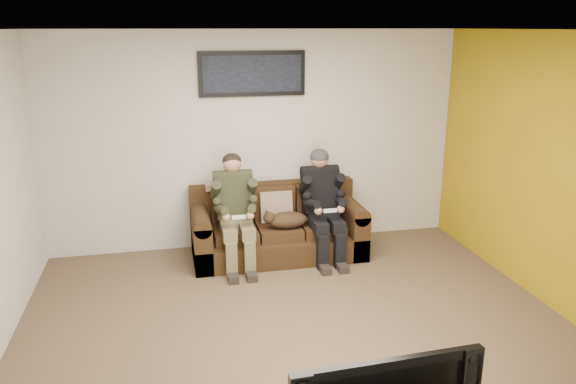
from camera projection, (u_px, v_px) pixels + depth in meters
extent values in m
plane|color=brown|center=(300.00, 332.00, 5.02)|extent=(5.00, 5.00, 0.00)
plane|color=silver|center=(301.00, 30.00, 4.28)|extent=(5.00, 5.00, 0.00)
plane|color=beige|center=(256.00, 141.00, 6.76)|extent=(5.00, 0.00, 5.00)
plane|color=beige|center=(417.00, 331.00, 2.55)|extent=(5.00, 0.00, 5.00)
plane|color=beige|center=(564.00, 176.00, 5.17)|extent=(0.00, 4.50, 4.50)
plane|color=#A68710|center=(563.00, 176.00, 5.17)|extent=(0.00, 4.50, 4.50)
cube|color=#34210F|center=(278.00, 245.00, 6.65)|extent=(1.99, 0.86, 0.27)
cube|color=#34210F|center=(272.00, 204.00, 6.86)|extent=(1.99, 0.18, 0.54)
cube|color=#34210F|center=(201.00, 240.00, 6.43)|extent=(0.20, 0.86, 0.54)
cube|color=#34210F|center=(350.00, 228.00, 6.80)|extent=(0.20, 0.86, 0.54)
cylinder|color=#34210F|center=(200.00, 218.00, 6.35)|extent=(0.20, 0.86, 0.20)
cylinder|color=#34210F|center=(351.00, 207.00, 6.72)|extent=(0.20, 0.86, 0.20)
cube|color=#392311|center=(235.00, 234.00, 6.45)|extent=(0.49, 0.54, 0.13)
cube|color=#392311|center=(232.00, 205.00, 6.62)|extent=(0.49, 0.13, 0.40)
cube|color=#392311|center=(279.00, 230.00, 6.56)|extent=(0.49, 0.54, 0.13)
cube|color=#392311|center=(274.00, 202.00, 6.72)|extent=(0.49, 0.13, 0.40)
cube|color=#392311|center=(321.00, 227.00, 6.66)|extent=(0.49, 0.54, 0.13)
cube|color=#392311|center=(315.00, 200.00, 6.83)|extent=(0.49, 0.13, 0.40)
cube|color=#8E785D|center=(276.00, 207.00, 6.63)|extent=(0.38, 0.18, 0.38)
cube|color=#C7B092|center=(223.00, 186.00, 6.64)|extent=(0.41, 0.20, 0.07)
cube|color=#6E6544|center=(235.00, 224.00, 6.39)|extent=(0.36, 0.30, 0.14)
cube|color=#2D301D|center=(233.00, 196.00, 6.39)|extent=(0.40, 0.30, 0.53)
cylinder|color=#2D301D|center=(233.00, 178.00, 6.35)|extent=(0.44, 0.18, 0.18)
sphere|color=tan|center=(232.00, 164.00, 6.33)|extent=(0.21, 0.21, 0.21)
cube|color=#6E6544|center=(228.00, 231.00, 6.18)|extent=(0.15, 0.42, 0.13)
cube|color=#6E6544|center=(246.00, 230.00, 6.22)|extent=(0.15, 0.42, 0.13)
cube|color=#6E6544|center=(231.00, 260.00, 6.07)|extent=(0.12, 0.13, 0.40)
cube|color=#6E6544|center=(250.00, 258.00, 6.11)|extent=(0.12, 0.13, 0.40)
cube|color=black|center=(233.00, 276.00, 6.04)|extent=(0.11, 0.26, 0.08)
cube|color=black|center=(251.00, 275.00, 6.08)|extent=(0.11, 0.26, 0.08)
cylinder|color=#2D301D|center=(216.00, 190.00, 6.26)|extent=(0.11, 0.30, 0.28)
cylinder|color=#2D301D|center=(251.00, 188.00, 6.34)|extent=(0.11, 0.30, 0.28)
cylinder|color=#2D301D|center=(221.00, 210.00, 6.11)|extent=(0.14, 0.32, 0.15)
cylinder|color=#2D301D|center=(252.00, 208.00, 6.18)|extent=(0.14, 0.32, 0.15)
sphere|color=tan|center=(226.00, 217.00, 6.02)|extent=(0.09, 0.09, 0.09)
sphere|color=tan|center=(250.00, 216.00, 6.07)|extent=(0.09, 0.09, 0.09)
cube|color=white|center=(239.00, 217.00, 6.02)|extent=(0.15, 0.04, 0.03)
ellipsoid|color=black|center=(232.00, 161.00, 6.33)|extent=(0.22, 0.22, 0.17)
cube|color=black|center=(322.00, 217.00, 6.60)|extent=(0.36, 0.30, 0.14)
cube|color=black|center=(320.00, 191.00, 6.61)|extent=(0.40, 0.30, 0.53)
cylinder|color=black|center=(320.00, 173.00, 6.57)|extent=(0.44, 0.18, 0.18)
sphere|color=#AB725F|center=(319.00, 159.00, 6.54)|extent=(0.21, 0.21, 0.21)
cube|color=black|center=(318.00, 224.00, 6.39)|extent=(0.15, 0.42, 0.13)
cube|color=black|center=(335.00, 223.00, 6.43)|extent=(0.15, 0.42, 0.13)
cube|color=black|center=(322.00, 252.00, 6.28)|extent=(0.12, 0.13, 0.40)
cube|color=black|center=(339.00, 251.00, 6.32)|extent=(0.12, 0.13, 0.40)
cube|color=black|center=(324.00, 268.00, 6.25)|extent=(0.11, 0.26, 0.08)
cube|color=black|center=(341.00, 266.00, 6.29)|extent=(0.11, 0.26, 0.08)
cylinder|color=black|center=(305.00, 185.00, 6.47)|extent=(0.11, 0.30, 0.28)
cylinder|color=black|center=(338.00, 183.00, 6.55)|extent=(0.11, 0.30, 0.28)
cylinder|color=black|center=(312.00, 204.00, 6.32)|extent=(0.14, 0.32, 0.15)
cylinder|color=black|center=(341.00, 202.00, 6.39)|extent=(0.14, 0.32, 0.15)
sphere|color=#AB725F|center=(318.00, 211.00, 6.23)|extent=(0.09, 0.09, 0.09)
sphere|color=#AB725F|center=(341.00, 209.00, 6.28)|extent=(0.09, 0.09, 0.09)
cube|color=white|center=(330.00, 211.00, 6.24)|extent=(0.15, 0.04, 0.03)
ellipsoid|color=black|center=(319.00, 157.00, 6.53)|extent=(0.22, 0.22, 0.19)
ellipsoid|color=#442F1B|center=(287.00, 220.00, 6.43)|extent=(0.47, 0.26, 0.19)
sphere|color=#442F1B|center=(269.00, 218.00, 6.34)|extent=(0.14, 0.14, 0.14)
cone|color=#442F1B|center=(268.00, 213.00, 6.28)|extent=(0.04, 0.04, 0.04)
cone|color=#442F1B|center=(267.00, 211.00, 6.35)|extent=(0.04, 0.04, 0.04)
cylinder|color=#442F1B|center=(307.00, 220.00, 6.54)|extent=(0.26, 0.13, 0.08)
cube|color=black|center=(252.00, 74.00, 6.50)|extent=(1.25, 0.04, 0.52)
cube|color=black|center=(253.00, 74.00, 6.47)|extent=(1.15, 0.01, 0.42)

